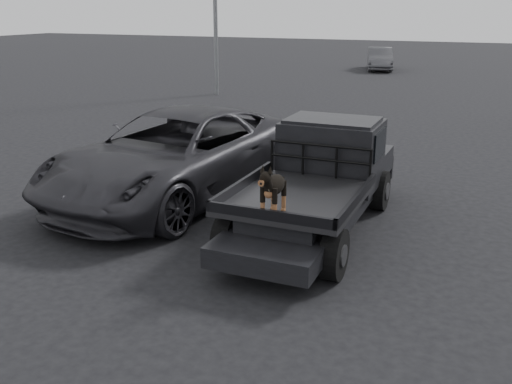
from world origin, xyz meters
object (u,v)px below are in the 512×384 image
at_px(dog, 274,189).
at_px(flatbed_ute, 315,205).
at_px(parked_suv, 177,155).
at_px(distant_car_a, 380,59).

bearing_deg(dog, flatbed_ute, 89.03).
distance_m(flatbed_ute, parked_suv, 3.23).
bearing_deg(distant_car_a, dog, -95.25).
xyz_separation_m(flatbed_ute, distant_car_a, (-4.30, 26.70, 0.21)).
height_order(dog, distant_car_a, dog).
relative_size(parked_suv, distant_car_a, 1.55).
xyz_separation_m(flatbed_ute, dog, (-0.03, -1.88, 0.83)).
distance_m(dog, distant_car_a, 28.90).
distance_m(flatbed_ute, dog, 2.06).
bearing_deg(parked_suv, distant_car_a, 99.85).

